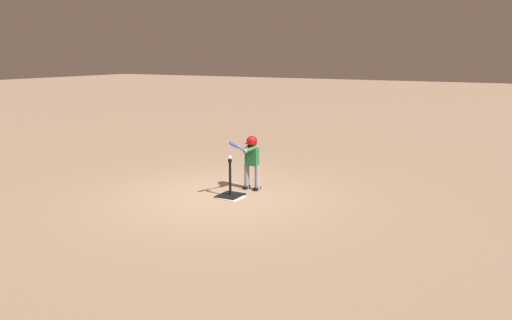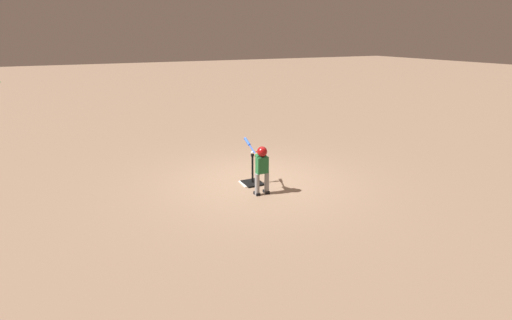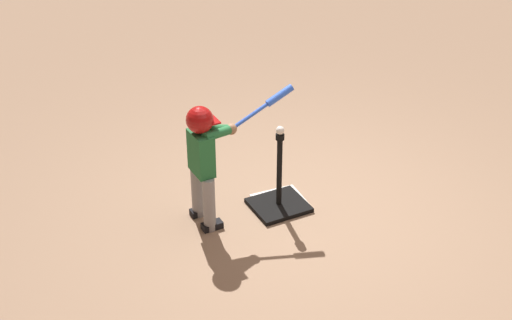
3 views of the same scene
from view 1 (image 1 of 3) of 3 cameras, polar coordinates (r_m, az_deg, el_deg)
ground_plane at (r=9.80m, az=-4.19°, el=-4.19°), size 90.00×90.00×0.00m
home_plate at (r=9.72m, az=-2.89°, el=-4.26°), size 0.47×0.47×0.02m
batting_tee at (r=9.75m, az=-2.95°, el=-3.69°), size 0.48×0.43×0.75m
batter_child at (r=10.10m, az=-0.57°, el=0.47°), size 0.98×0.35×1.13m
baseball at (r=9.59m, az=-3.00°, el=0.29°), size 0.07×0.07×0.07m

